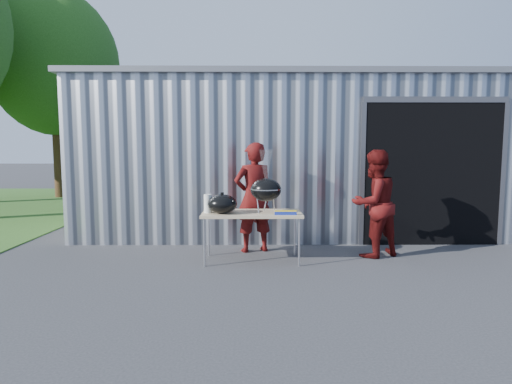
{
  "coord_description": "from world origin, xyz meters",
  "views": [
    {
      "loc": [
        0.12,
        -5.78,
        1.73
      ],
      "look_at": [
        0.18,
        0.72,
        1.05
      ],
      "focal_mm": 30.0,
      "sensor_mm": 36.0,
      "label": 1
    }
  ],
  "objects_px": {
    "kettle_grill": "(266,185)",
    "person_bystander": "(374,203)",
    "folding_table": "(252,215)",
    "person_cook": "(254,197)"
  },
  "relations": [
    {
      "from": "folding_table",
      "to": "kettle_grill",
      "type": "distance_m",
      "value": 0.5
    },
    {
      "from": "kettle_grill",
      "to": "person_bystander",
      "type": "xyz_separation_m",
      "value": [
        1.72,
        0.27,
        -0.32
      ]
    },
    {
      "from": "person_cook",
      "to": "person_bystander",
      "type": "bearing_deg",
      "value": 151.49
    },
    {
      "from": "folding_table",
      "to": "person_bystander",
      "type": "xyz_separation_m",
      "value": [
        1.93,
        0.26,
        0.14
      ]
    },
    {
      "from": "kettle_grill",
      "to": "person_bystander",
      "type": "distance_m",
      "value": 1.77
    },
    {
      "from": "folding_table",
      "to": "person_cook",
      "type": "height_order",
      "value": "person_cook"
    },
    {
      "from": "folding_table",
      "to": "person_cook",
      "type": "distance_m",
      "value": 0.63
    },
    {
      "from": "kettle_grill",
      "to": "folding_table",
      "type": "bearing_deg",
      "value": 176.34
    },
    {
      "from": "folding_table",
      "to": "person_cook",
      "type": "bearing_deg",
      "value": 87.09
    },
    {
      "from": "person_cook",
      "to": "person_bystander",
      "type": "xyz_separation_m",
      "value": [
        1.9,
        -0.34,
        -0.06
      ]
    }
  ]
}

